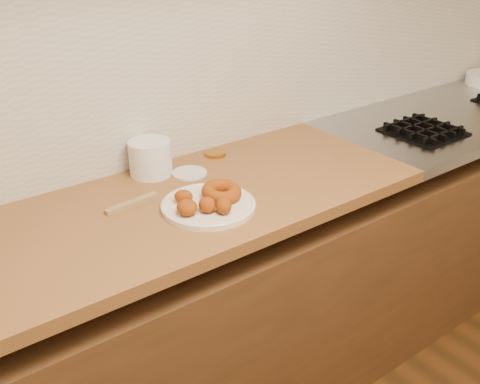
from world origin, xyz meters
The scene contains 13 objects.
wall_back centered at (0.00, 2.00, 1.35)m, with size 4.00×0.02×2.70m, color beige.
base_cabinet centered at (0.00, 1.69, 0.39)m, with size 3.60×0.60×0.77m, color brown.
butcher_block centered at (-0.65, 1.69, 0.88)m, with size 2.30×0.62×0.04m, color brown.
stovetop centered at (1.15, 1.69, 0.88)m, with size 1.30×0.62×0.04m, color #9EA0A5.
backsplash centered at (0.00, 1.99, 1.20)m, with size 3.60×0.02×0.60m, color beige.
burner_grates centered at (1.13, 1.61, 0.91)m, with size 0.91×0.26×0.03m.
donut_plate centered at (-0.22, 1.60, 0.91)m, with size 0.27×0.27×0.02m, color silver.
ring_donut centered at (-0.17, 1.60, 0.94)m, with size 0.12×0.12×0.04m, color #97440E.
fried_dough_chunks centered at (-0.27, 1.57, 0.94)m, with size 0.15×0.19×0.05m.
plastic_tub centered at (-0.24, 1.91, 0.96)m, with size 0.14×0.14×0.11m, color silver.
tub_lid centered at (-0.14, 1.83, 0.90)m, with size 0.11×0.11×0.01m, color silver.
brass_jar_lid centered at (0.02, 1.91, 0.91)m, with size 0.08×0.08×0.01m, color #B27E2C.
wooden_utensil centered at (-0.39, 1.75, 0.91)m, with size 0.17×0.02×0.01m, color olive.
Camera 1 is at (-1.01, 0.39, 1.67)m, focal length 42.00 mm.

